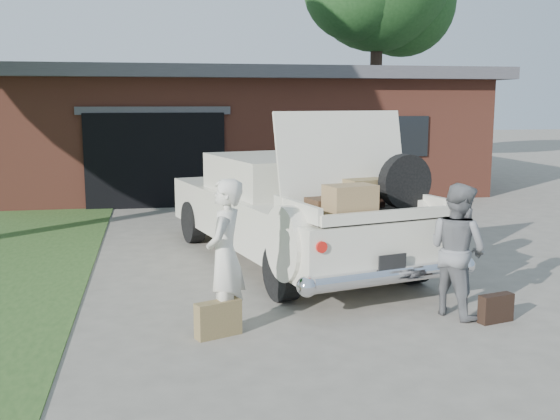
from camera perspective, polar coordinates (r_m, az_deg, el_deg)
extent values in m
plane|color=gray|center=(7.99, 0.83, -8.51)|extent=(90.00, 90.00, 0.00)
cube|color=brown|center=(19.13, -3.34, 6.56)|extent=(12.00, 7.00, 3.00)
cube|color=#4C4C51|center=(19.12, -3.39, 11.51)|extent=(12.80, 7.80, 0.30)
cube|color=black|center=(15.54, -10.79, 4.27)|extent=(3.20, 0.30, 2.20)
cube|color=#4C4C51|center=(15.41, -10.92, 8.50)|extent=(3.50, 0.12, 0.18)
cube|color=black|center=(16.59, 10.49, 6.33)|extent=(1.40, 0.08, 1.00)
cylinder|color=#38281E|center=(24.82, 8.31, 9.99)|extent=(0.44, 0.44, 5.47)
sphere|color=#255121|center=(25.96, 10.65, 17.26)|extent=(3.91, 3.91, 3.91)
cube|color=beige|center=(10.17, 0.77, -0.58)|extent=(3.32, 5.86, 0.72)
cube|color=beige|center=(10.37, -0.01, 3.16)|extent=(2.29, 2.57, 0.57)
cube|color=black|center=(11.33, -2.21, 3.58)|extent=(1.69, 0.48, 0.49)
cube|color=black|center=(9.44, 2.64, 2.39)|extent=(1.69, 0.48, 0.49)
cylinder|color=black|center=(8.17, 0.21, -5.42)|extent=(0.41, 0.77, 0.73)
cylinder|color=black|center=(9.13, 11.39, -4.02)|extent=(0.41, 0.77, 0.73)
cylinder|color=black|center=(11.61, -7.56, -1.04)|extent=(0.41, 0.77, 0.73)
cylinder|color=black|center=(12.31, 1.13, -0.36)|extent=(0.41, 0.77, 0.73)
cylinder|color=silver|center=(7.83, 9.63, -5.65)|extent=(2.25, 0.72, 0.20)
cylinder|color=#A5140F|center=(7.33, 3.50, -3.18)|extent=(0.15, 0.14, 0.13)
cylinder|color=#A5140F|center=(8.32, 14.59, -1.95)|extent=(0.15, 0.14, 0.13)
cube|color=black|center=(7.77, 9.76, -4.51)|extent=(0.37, 0.11, 0.19)
cube|color=black|center=(8.28, 6.98, -0.29)|extent=(1.95, 1.58, 0.04)
cube|color=beige|center=(7.84, 1.47, 0.05)|extent=(0.35, 1.20, 0.20)
cube|color=beige|center=(8.75, 11.94, 0.83)|extent=(0.35, 1.20, 0.20)
cube|color=beige|center=(7.77, 9.32, -0.50)|extent=(1.73, 0.47, 0.13)
cube|color=beige|center=(8.60, 5.42, 4.41)|extent=(1.88, 0.74, 1.25)
cube|color=#4C3320|center=(8.12, 4.58, 0.40)|extent=(0.67, 0.51, 0.19)
cube|color=#9B7B4F|center=(7.78, 6.12, 0.74)|extent=(0.65, 0.50, 0.40)
cube|color=black|center=(8.66, 6.89, 0.88)|extent=(0.65, 0.50, 0.18)
cube|color=olive|center=(8.55, 7.42, 2.10)|extent=(0.57, 0.44, 0.18)
cylinder|color=black|center=(8.52, 10.82, 2.44)|extent=(0.73, 0.34, 0.71)
imported|color=silver|center=(7.04, -4.80, -4.00)|extent=(0.60, 0.71, 1.66)
imported|color=slate|center=(7.82, 15.19, -3.35)|extent=(0.84, 0.93, 1.55)
cube|color=olive|center=(7.04, -5.40, -9.41)|extent=(0.52, 0.33, 0.38)
cube|color=black|center=(7.84, 18.28, -8.12)|extent=(0.44, 0.23, 0.32)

